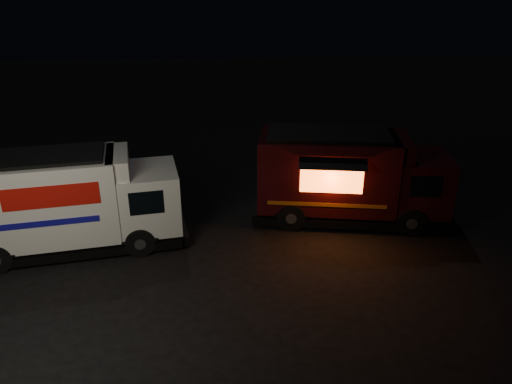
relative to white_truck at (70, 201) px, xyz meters
name	(u,v)px	position (x,y,z in m)	size (l,w,h in m)	color
ground	(178,278)	(3.20, -1.95, -1.50)	(80.00, 80.00, 0.00)	black
white_truck	(70,201)	(0.00, 0.00, 0.00)	(6.62, 2.26, 3.00)	white
red_truck	(352,177)	(8.76, 1.42, 0.00)	(6.47, 2.38, 3.01)	black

